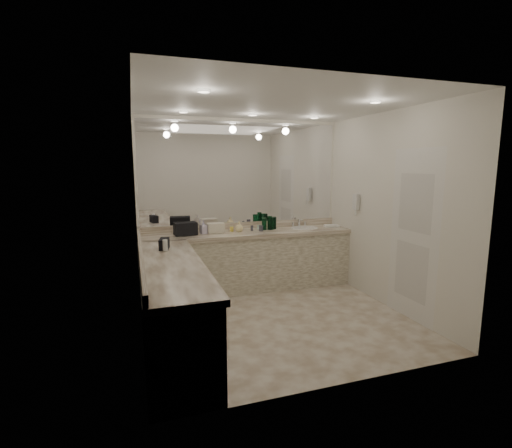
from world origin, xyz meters
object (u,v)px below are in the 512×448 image
object	(u,v)px
black_toiletry_bag	(185,229)
soap_bottle_b	(204,227)
hand_towel	(332,226)
wall_phone	(356,202)
sink	(304,228)
cream_cosmetic_case	(216,228)
soap_bottle_a	(202,226)
soap_bottle_c	(239,227)

from	to	relation	value
black_toiletry_bag	soap_bottle_b	bearing A→B (deg)	9.09
hand_towel	soap_bottle_b	bearing A→B (deg)	177.99
black_toiletry_bag	wall_phone	bearing A→B (deg)	-10.86
sink	soap_bottle_b	size ratio (longest dim) A/B	2.21
black_toiletry_bag	cream_cosmetic_case	world-z (taller)	black_toiletry_bag
cream_cosmetic_case	soap_bottle_b	size ratio (longest dim) A/B	1.25
sink	black_toiletry_bag	bearing A→B (deg)	-179.36
wall_phone	soap_bottle_a	bearing A→B (deg)	165.57
hand_towel	soap_bottle_a	bearing A→B (deg)	176.51
black_toiletry_bag	soap_bottle_c	distance (m)	0.81
hand_towel	black_toiletry_bag	bearing A→B (deg)	179.27
cream_cosmetic_case	soap_bottle_c	xyz separation A→B (m)	(0.36, -0.02, 0.01)
black_toiletry_bag	cream_cosmetic_case	bearing A→B (deg)	7.54
sink	cream_cosmetic_case	world-z (taller)	cream_cosmetic_case
soap_bottle_b	soap_bottle_c	distance (m)	0.54
black_toiletry_bag	soap_bottle_a	size ratio (longest dim) A/B	1.40
black_toiletry_bag	soap_bottle_a	distance (m)	0.27
soap_bottle_c	wall_phone	bearing A→B (deg)	-17.21
black_toiletry_bag	soap_bottle_c	size ratio (longest dim) A/B	1.97
cream_cosmetic_case	soap_bottle_a	world-z (taller)	soap_bottle_a
hand_towel	soap_bottle_b	size ratio (longest dim) A/B	1.09
wall_phone	soap_bottle_c	xyz separation A→B (m)	(-1.68, 0.52, -0.37)
black_toiletry_bag	soap_bottle_b	size ratio (longest dim) A/B	1.56
soap_bottle_b	hand_towel	bearing A→B (deg)	-2.01
black_toiletry_bag	soap_bottle_c	world-z (taller)	black_toiletry_bag
cream_cosmetic_case	wall_phone	bearing A→B (deg)	-14.25
sink	soap_bottle_c	distance (m)	1.08
black_toiletry_bag	soap_bottle_a	world-z (taller)	soap_bottle_a
black_toiletry_bag	hand_towel	world-z (taller)	black_toiletry_bag
sink	soap_bottle_c	bearing A→B (deg)	178.87
cream_cosmetic_case	soap_bottle_b	world-z (taller)	soap_bottle_b
soap_bottle_b	cream_cosmetic_case	bearing A→B (deg)	5.26
hand_towel	soap_bottle_b	world-z (taller)	soap_bottle_b
black_toiletry_bag	soap_bottle_c	xyz separation A→B (m)	(0.81, 0.04, -0.01)
cream_cosmetic_case	soap_bottle_a	bearing A→B (deg)	169.65
hand_towel	soap_bottle_b	distance (m)	2.09
sink	soap_bottle_c	size ratio (longest dim) A/B	2.79
cream_cosmetic_case	soap_bottle_c	world-z (taller)	soap_bottle_c
wall_phone	black_toiletry_bag	bearing A→B (deg)	169.14
wall_phone	soap_bottle_c	distance (m)	1.80
cream_cosmetic_case	soap_bottle_b	bearing A→B (deg)	-174.21
soap_bottle_c	sink	bearing A→B (deg)	-1.13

